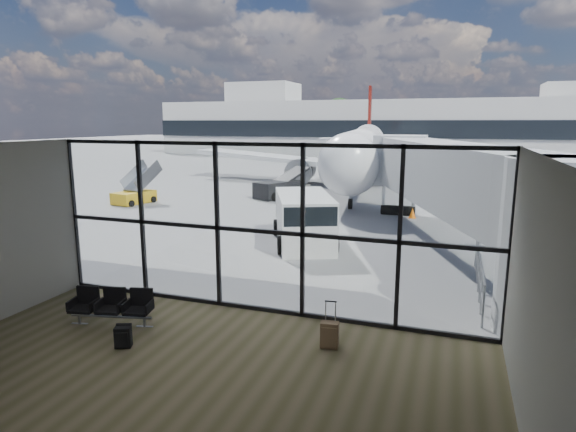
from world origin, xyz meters
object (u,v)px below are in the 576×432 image
Objects in this scene: airliner at (362,150)px; mobile_stairs at (135,195)px; seating_row at (113,304)px; backpack at (123,337)px; suitcase at (329,335)px; service_van at (304,219)px; belt_loader at (279,188)px.

mobile_stairs is at bearing -133.91° from airliner.
backpack is (1.08, -1.01, -0.25)m from seating_row.
suitcase is at bearing -88.49° from airliner.
airliner reaches higher than mobile_stairs.
seating_row is 1.50m from backpack.
backpack is 10.30m from service_van.
service_van is at bearing 61.65° from backpack.
seating_row is 20.81m from belt_loader.
airliner is at bearing 94.34° from belt_loader.
seating_row is 0.06× the size of airliner.
mobile_stairs reaches higher than seating_row.
mobile_stairs is at bearing -122.70° from belt_loader.
belt_loader reaches higher than suitcase.
belt_loader is 1.39× the size of mobile_stairs.
suitcase is 0.03× the size of airliner.
service_van is 1.64× the size of mobile_stairs.
airliner reaches higher than belt_loader.
airliner reaches higher than seating_row.
suitcase is 0.34× the size of mobile_stairs.
seating_row is at bearing -126.59° from service_van.
airliner is (0.40, 30.94, 2.19)m from seating_row.
belt_loader is (-4.28, 21.57, 0.39)m from backpack.
belt_loader reaches higher than backpack.
suitcase is 0.24× the size of belt_loader.
airliner is at bearing 92.67° from suitcase.
mobile_stairs is at bearing 130.72° from suitcase.
belt_loader is at bearing 44.28° from mobile_stairs.
mobile_stairs is (-10.85, 15.44, -0.01)m from seating_row.
service_van reaches higher than suitcase.
backpack is 4.63m from suitcase.
backpack is 21.99m from belt_loader.
backpack is at bearing -55.27° from belt_loader.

